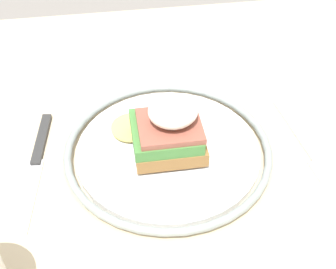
# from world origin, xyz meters

# --- Properties ---
(dining_table) EXTENTS (0.88, 0.68, 0.76)m
(dining_table) POSITION_xyz_m (0.00, 0.00, 0.61)
(dining_table) COLOR #C6B28E
(dining_table) RESTS_ON ground_plane
(plate) EXTENTS (0.26, 0.26, 0.02)m
(plate) POSITION_xyz_m (-0.02, 0.04, 0.76)
(plate) COLOR silver
(plate) RESTS_ON dining_table
(sandwich) EXTENTS (0.11, 0.11, 0.08)m
(sandwich) POSITION_xyz_m (-0.02, 0.04, 0.80)
(sandwich) COLOR olive
(sandwich) RESTS_ON plate
(fork) EXTENTS (0.03, 0.16, 0.00)m
(fork) POSITION_xyz_m (-0.20, 0.05, 0.76)
(fork) COLOR silver
(fork) RESTS_ON dining_table
(knife) EXTENTS (0.04, 0.19, 0.01)m
(knife) POSITION_xyz_m (0.15, 0.03, 0.76)
(knife) COLOR #2D2D2D
(knife) RESTS_ON dining_table
(napkin) EXTENTS (0.17, 0.14, 0.01)m
(napkin) POSITION_xyz_m (-0.28, -0.16, 0.76)
(napkin) COLOR white
(napkin) RESTS_ON dining_table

